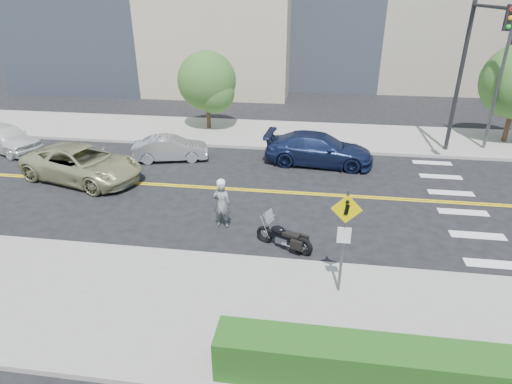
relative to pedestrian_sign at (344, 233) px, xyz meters
The scene contains 14 objects.
ground_plane 7.83m from the pedestrian_sign, 123.64° to the left, with size 120.00×120.00×0.00m, color black.
sidewalk_near 4.75m from the pedestrian_sign, 164.21° to the right, with size 60.00×5.00×0.15m, color #9E9B91.
sidewalk_far 14.56m from the pedestrian_sign, 106.91° to the left, with size 60.00×5.00×0.15m, color #9E9B91.
hedge 3.73m from the pedestrian_sign, 58.93° to the right, with size 9.00×0.90×1.00m, color #235619.
lamp_post 15.16m from the pedestrian_sign, 58.67° to the left, with size 0.16×0.16×8.00m, color #4C4C51.
traffic_light 13.06m from the pedestrian_sign, 63.01° to the left, with size 0.28×4.50×7.00m.
pedestrian_sign is the anchor object (origin of this frame).
motorcyclist 5.19m from the pedestrian_sign, 140.67° to the left, with size 0.65×0.45×1.82m.
motorcycle 3.02m from the pedestrian_sign, 128.19° to the left, with size 1.96×0.60×1.19m, color black, non-canonical shape.
suv 12.59m from the pedestrian_sign, 149.46° to the left, with size 2.48×5.38×1.49m, color #C0BC8C.
parked_car_white 19.00m from the pedestrian_sign, 150.70° to the left, with size 1.67×4.15×1.42m, color white.
parked_car_silver 12.17m from the pedestrian_sign, 130.10° to the left, with size 1.24×3.57×1.18m, color #AEB0B6.
parked_car_blue 9.84m from the pedestrian_sign, 93.88° to the left, with size 2.07×5.09×1.48m, color #1A254E.
tree_far_a 16.02m from the pedestrian_sign, 116.49° to the left, with size 3.32×3.32×4.53m.
Camera 1 is at (3.30, -15.93, 7.58)m, focal length 30.00 mm.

